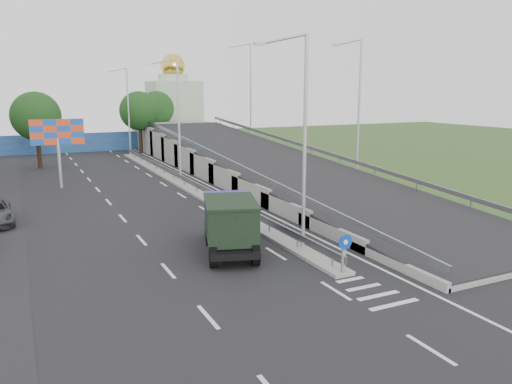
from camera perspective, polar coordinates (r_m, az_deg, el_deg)
ground at (r=20.09m, az=13.61°, el=-11.41°), size 160.00×160.00×0.00m
road_surface at (r=36.15m, az=-10.76°, el=-0.97°), size 26.00×90.00×0.04m
median at (r=40.71m, az=-8.16°, el=0.66°), size 1.00×44.00×0.20m
overpass_ramp at (r=43.25m, az=1.30°, el=3.63°), size 10.00×50.00×3.50m
median_guardrail at (r=40.60m, az=-8.19°, el=1.56°), size 0.09×44.00×0.71m
sign_bollard at (r=21.33m, az=10.03°, el=-6.92°), size 0.64×0.23×1.67m
lamp_post_near at (r=23.58m, az=5.22°, el=6.85°), size 2.74×0.18×10.08m
lamp_post_mid at (r=41.98m, az=-9.08°, el=8.81°), size 2.74×0.18×10.08m
lamp_post_far at (r=61.39m, az=-14.56°, el=9.43°), size 2.74×0.18×10.08m
blue_wall at (r=66.96m, az=-18.85°, el=5.37°), size 30.00×0.50×2.40m
church at (r=77.38m, az=-9.35°, el=9.64°), size 7.00×7.00×13.80m
billboard at (r=42.41m, az=-21.74°, el=5.97°), size 4.00×0.24×5.50m
tree_left_mid at (r=54.26m, az=-23.85°, el=7.91°), size 4.80×4.80×7.60m
tree_median_far at (r=63.76m, az=-13.21°, el=8.99°), size 4.80×4.80×7.60m
tree_ramp_far at (r=71.50m, az=-11.30°, el=9.32°), size 4.80×4.80×7.60m
dump_truck at (r=24.37m, az=-3.07°, el=-3.31°), size 3.92×6.45×2.68m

